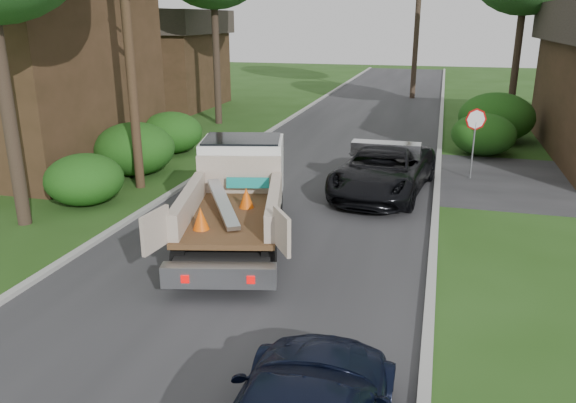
{
  "coord_description": "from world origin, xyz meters",
  "views": [
    {
      "loc": [
        3.98,
        -11.1,
        5.36
      ],
      "look_at": [
        0.64,
        1.23,
        1.2
      ],
      "focal_mm": 35.0,
      "sensor_mm": 36.0,
      "label": 1
    }
  ],
  "objects_px": {
    "utility_pole": "(127,26)",
    "house_left_far": "(158,57)",
    "black_pickup": "(384,170)",
    "stop_sign": "(475,129)",
    "house_left_near": "(2,50)",
    "flatbed_truck": "(239,187)"
  },
  "relations": [
    {
      "from": "house_left_near",
      "to": "black_pickup",
      "type": "distance_m",
      "value": 14.83
    },
    {
      "from": "house_left_near",
      "to": "house_left_far",
      "type": "relative_size",
      "value": 1.29
    },
    {
      "from": "stop_sign",
      "to": "black_pickup",
      "type": "distance_m",
      "value": 3.91
    },
    {
      "from": "utility_pole",
      "to": "house_left_far",
      "type": "xyz_separation_m",
      "value": [
        -8.02,
        17.02,
        -2.12
      ]
    },
    {
      "from": "house_left_near",
      "to": "flatbed_truck",
      "type": "distance_m",
      "value": 12.61
    },
    {
      "from": "utility_pole",
      "to": "house_left_near",
      "type": "height_order",
      "value": "utility_pole"
    },
    {
      "from": "house_left_near",
      "to": "black_pickup",
      "type": "relative_size",
      "value": 1.74
    },
    {
      "from": "house_left_near",
      "to": "house_left_far",
      "type": "xyz_separation_m",
      "value": [
        -1.5,
        15.0,
        -1.23
      ]
    },
    {
      "from": "house_left_near",
      "to": "flatbed_truck",
      "type": "bearing_deg",
      "value": -24.51
    },
    {
      "from": "black_pickup",
      "to": "utility_pole",
      "type": "bearing_deg",
      "value": -161.89
    },
    {
      "from": "black_pickup",
      "to": "house_left_near",
      "type": "bearing_deg",
      "value": -174.69
    },
    {
      "from": "utility_pole",
      "to": "house_left_far",
      "type": "distance_m",
      "value": 18.93
    },
    {
      "from": "utility_pole",
      "to": "flatbed_truck",
      "type": "relative_size",
      "value": 1.54
    },
    {
      "from": "house_left_far",
      "to": "utility_pole",
      "type": "bearing_deg",
      "value": -64.77
    },
    {
      "from": "utility_pole",
      "to": "black_pickup",
      "type": "distance_m",
      "value": 9.15
    },
    {
      "from": "stop_sign",
      "to": "house_left_far",
      "type": "relative_size",
      "value": 0.33
    },
    {
      "from": "stop_sign",
      "to": "house_left_near",
      "type": "relative_size",
      "value": 0.26
    },
    {
      "from": "stop_sign",
      "to": "house_left_far",
      "type": "bearing_deg",
      "value": 145.19
    },
    {
      "from": "utility_pole",
      "to": "flatbed_truck",
      "type": "xyz_separation_m",
      "value": [
        4.62,
        -3.06,
        -3.92
      ]
    },
    {
      "from": "utility_pole",
      "to": "house_left_far",
      "type": "height_order",
      "value": "utility_pole"
    },
    {
      "from": "black_pickup",
      "to": "flatbed_truck",
      "type": "bearing_deg",
      "value": -118.23
    },
    {
      "from": "house_left_near",
      "to": "flatbed_truck",
      "type": "height_order",
      "value": "house_left_near"
    }
  ]
}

